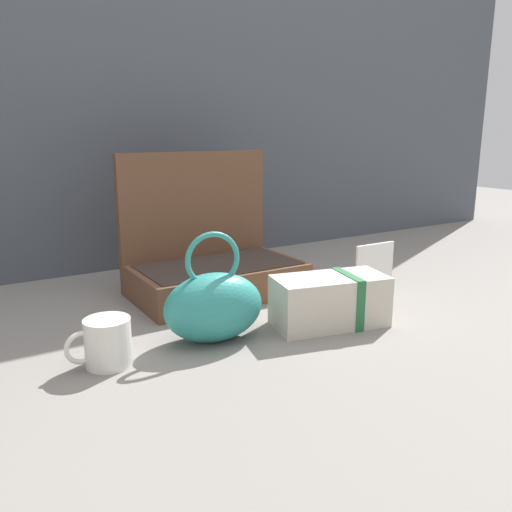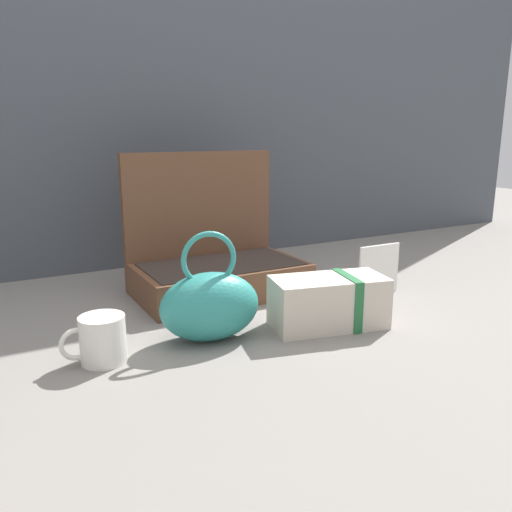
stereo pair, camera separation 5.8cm
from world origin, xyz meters
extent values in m
plane|color=slate|center=(0.00, 0.00, 0.00)|extent=(6.00, 6.00, 0.00)
cube|color=#474C54|center=(0.00, 0.58, 0.70)|extent=(3.20, 0.06, 1.40)
cube|color=brown|center=(-0.02, 0.15, 0.04)|extent=(0.43, 0.24, 0.08)
cube|color=#332823|center=(-0.02, 0.15, 0.08)|extent=(0.40, 0.22, 0.00)
cube|color=brown|center=(-0.02, 0.28, 0.18)|extent=(0.43, 0.02, 0.37)
ellipsoid|color=teal|center=(-0.17, -0.11, 0.07)|extent=(0.22, 0.15, 0.14)
torus|color=teal|center=(-0.17, -0.11, 0.17)|extent=(0.11, 0.03, 0.11)
cube|color=beige|center=(0.09, -0.17, 0.06)|extent=(0.27, 0.17, 0.11)
cube|color=#236638|center=(0.13, -0.18, 0.06)|extent=(0.05, 0.12, 0.12)
cylinder|color=silver|center=(-0.39, -0.11, 0.04)|extent=(0.08, 0.08, 0.09)
torus|color=silver|center=(-0.43, -0.11, 0.04)|extent=(0.06, 0.01, 0.06)
cube|color=white|center=(0.35, -0.04, 0.07)|extent=(0.13, 0.01, 0.13)
camera|label=1|loc=(-0.62, -1.00, 0.42)|focal=36.10mm
camera|label=2|loc=(-0.57, -1.03, 0.42)|focal=36.10mm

